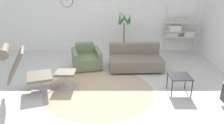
# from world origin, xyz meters

# --- Properties ---
(ground_plane) EXTENTS (12.00, 12.00, 0.00)m
(ground_plane) POSITION_xyz_m (0.00, 0.00, 0.00)
(ground_plane) COLOR silver
(wall_back) EXTENTS (12.00, 0.09, 2.80)m
(wall_back) POSITION_xyz_m (-0.00, 2.77, 1.40)
(wall_back) COLOR white
(wall_back) RESTS_ON ground_plane
(round_rug) EXTENTS (2.51, 2.51, 0.01)m
(round_rug) POSITION_xyz_m (-0.01, -0.27, 0.00)
(round_rug) COLOR tan
(round_rug) RESTS_ON ground_plane
(lounge_chair) EXTENTS (1.12, 0.87, 1.13)m
(lounge_chair) POSITION_xyz_m (-1.66, -0.40, 0.68)
(lounge_chair) COLOR #BCBCC1
(lounge_chair) RESTS_ON ground_plane
(ottoman) EXTENTS (0.45, 0.38, 0.40)m
(ottoman) POSITION_xyz_m (-0.78, -0.09, 0.29)
(ottoman) COLOR #BCBCC1
(ottoman) RESTS_ON ground_plane
(armchair_red) EXTENTS (0.96, 0.98, 0.66)m
(armchair_red) POSITION_xyz_m (-0.44, 1.16, 0.25)
(armchair_red) COLOR silver
(armchair_red) RESTS_ON ground_plane
(couch_low) EXTENTS (1.49, 0.95, 0.66)m
(couch_low) POSITION_xyz_m (0.96, 1.11, 0.23)
(couch_low) COLOR black
(couch_low) RESTS_ON ground_plane
(side_table) EXTENTS (0.46, 0.46, 0.42)m
(side_table) POSITION_xyz_m (1.79, -0.38, 0.38)
(side_table) COLOR black
(side_table) RESTS_ON ground_plane
(potted_plant) EXTENTS (0.42, 0.40, 1.51)m
(potted_plant) POSITION_xyz_m (0.68, 2.05, 0.52)
(potted_plant) COLOR #333338
(potted_plant) RESTS_ON ground_plane
(shelf_unit) EXTENTS (1.04, 0.28, 1.62)m
(shelf_unit) POSITION_xyz_m (2.56, 2.45, 0.83)
(shelf_unit) COLOR #BCBCC1
(shelf_unit) RESTS_ON ground_plane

